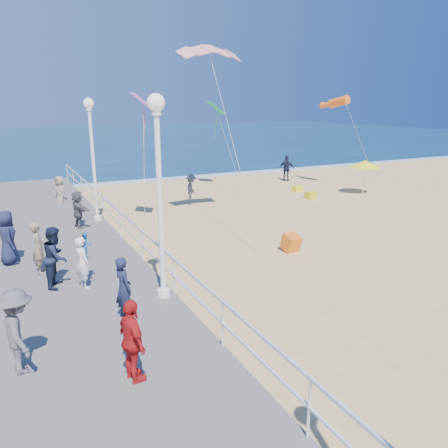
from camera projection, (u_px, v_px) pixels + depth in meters
name	position (u px, v px, depth m)	size (l,w,h in m)	color
ground	(319.00, 276.00, 14.33)	(160.00, 160.00, 0.00)	#E2BA76
ocean	(63.00, 139.00, 70.33)	(160.00, 90.00, 0.05)	#0D2E4E
surf_line	(141.00, 181.00, 31.98)	(160.00, 1.20, 0.04)	white
boardwalk	(83.00, 320.00, 11.03)	(5.00, 44.00, 0.40)	slate
railing	(173.00, 265.00, 11.81)	(0.05, 42.00, 0.55)	white
lamp_post_mid	(159.00, 178.00, 11.04)	(0.44, 0.44, 5.32)	white
lamp_post_far	(92.00, 147.00, 18.80)	(0.44, 0.44, 5.32)	white
woman_holding_toddler	(83.00, 263.00, 12.29)	(0.55, 0.36, 1.50)	white
toddler_held	(86.00, 245.00, 12.36)	(0.36, 0.28, 0.73)	#3785D1
spectator_0	(124.00, 288.00, 10.47)	(0.58, 0.38, 1.58)	#1A1E3B
spectator_2	(18.00, 331.00, 8.36)	(1.10, 0.63, 1.71)	#515055
spectator_3	(132.00, 341.00, 8.08)	(0.96, 0.40, 1.64)	red
spectator_4	(7.00, 238.00, 14.12)	(0.87, 0.56, 1.78)	#1B1E3B
spectator_5	(78.00, 209.00, 18.38)	(1.46, 0.46, 1.57)	#555358
spectator_6	(38.00, 248.00, 13.35)	(0.59, 0.39, 1.63)	gray
spectator_7	(56.00, 257.00, 12.38)	(0.85, 0.66, 1.75)	#171D33
beach_walker_a	(191.00, 189.00, 24.44)	(1.09, 0.63, 1.69)	#5D5C61
beach_walker_b	(287.00, 168.00, 31.86)	(1.08, 0.45, 1.85)	#191C37
beach_walker_c	(60.00, 193.00, 23.29)	(0.87, 0.57, 1.78)	gray
box_kite	(291.00, 244.00, 16.64)	(0.55, 0.55, 0.60)	#F1380E
beach_umbrella	(365.00, 164.00, 26.82)	(1.90, 1.90, 2.14)	white
beach_chair_left	(311.00, 195.00, 26.08)	(0.55, 0.55, 0.40)	yellow
beach_chair_right	(297.00, 189.00, 28.14)	(0.55, 0.55, 0.40)	#FFF91A
kite_parafoil	(210.00, 49.00, 18.26)	(2.76, 0.90, 0.30)	red
kite_windsock	(339.00, 102.00, 27.95)	(0.56, 0.56, 2.26)	#FF5F15
kite_diamond_pink	(143.00, 102.00, 18.27)	(1.13, 1.13, 0.02)	#DB51AC
kite_diamond_green	(216.00, 108.00, 27.66)	(1.22, 1.22, 0.02)	green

